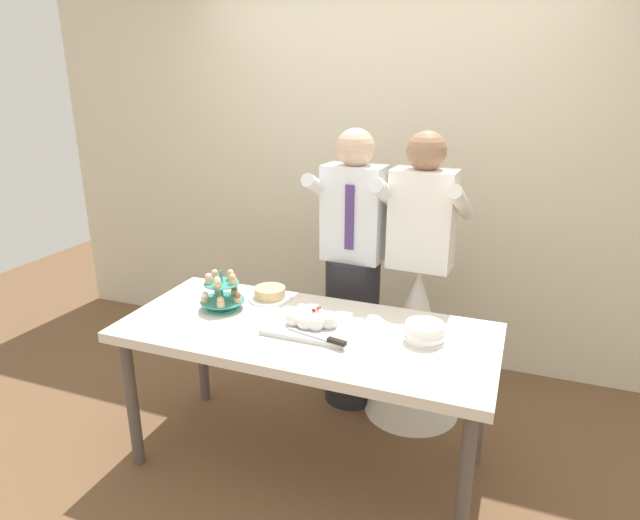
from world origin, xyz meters
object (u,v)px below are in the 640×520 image
Objects in this scene: plate_stack at (425,332)px; person_groom at (353,287)px; person_bride at (416,322)px; round_cake at (270,294)px; dessert_table at (306,342)px; main_cake_tray at (312,321)px; cupcake_stand at (222,293)px.

person_groom is (-0.54, 0.59, -0.07)m from plate_stack.
person_groom is at bearing 179.68° from person_bride.
round_cake is 0.14× the size of person_bride.
main_cake_tray is (0.03, 0.00, 0.12)m from dessert_table.
person_bride is at bearing 28.50° from round_cake.
person_groom is at bearing 49.50° from cupcake_stand.
person_groom is 1.00× the size of person_bride.
cupcake_stand is at bearing -130.50° from person_groom.
dessert_table is at bearing -172.45° from plate_stack.
round_cake is 0.53m from person_groom.
plate_stack is 0.90m from round_cake.
person_groom reaches higher than dessert_table.
plate_stack is at bearing 7.55° from dessert_table.
cupcake_stand is 0.14× the size of person_groom.
round_cake is (0.17, 0.21, -0.06)m from cupcake_stand.
person_groom and person_bride have the same top height.
main_cake_tray is 0.53m from plate_stack.
round_cake is at bearing 140.33° from dessert_table.
person_groom is at bearing 132.20° from plate_stack.
dessert_table is 0.52m from cupcake_stand.
cupcake_stand is 1.05m from plate_stack.
person_bride reaches higher than dessert_table.
dessert_table is 0.43m from round_cake.
cupcake_stand is 1.12m from person_bride.
main_cake_tray is at bearing 8.91° from dessert_table.
main_cake_tray is 2.35× the size of plate_stack.
person_groom is at bearing 87.97° from dessert_table.
person_groom reaches higher than round_cake.
cupcake_stand is at bearing 173.92° from main_cake_tray.
cupcake_stand is 0.53m from main_cake_tray.
cupcake_stand is at bearing 172.97° from dessert_table.
person_bride is (0.90, 0.60, -0.28)m from cupcake_stand.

